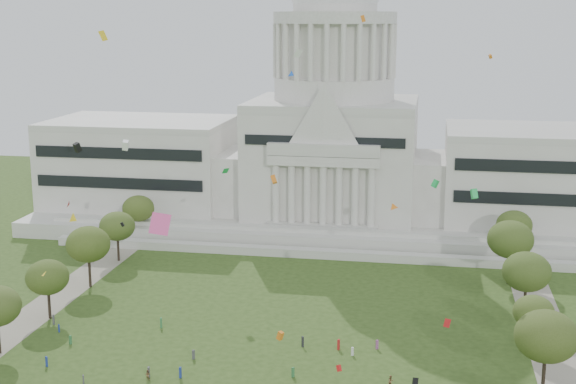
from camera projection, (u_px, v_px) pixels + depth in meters
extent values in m
cube|color=#B8B7AC|center=(333.00, 216.00, 222.40)|extent=(160.00, 60.00, 4.00)
cube|color=#B8B7AC|center=(316.00, 253.00, 190.90)|extent=(130.00, 3.00, 2.00)
cube|color=#B8B7AC|center=(320.00, 238.00, 198.27)|extent=(140.00, 3.00, 5.00)
cube|color=beige|center=(141.00, 164.00, 228.22)|extent=(50.00, 34.00, 22.00)
cube|color=beige|center=(542.00, 178.00, 209.05)|extent=(50.00, 34.00, 22.00)
cube|color=beige|center=(235.00, 179.00, 222.06)|extent=(12.00, 26.00, 16.00)
cube|color=beige|center=(433.00, 187.00, 212.66)|extent=(12.00, 26.00, 16.00)
cube|color=beige|center=(333.00, 160.00, 217.99)|extent=(44.00, 38.00, 28.00)
cube|color=beige|center=(323.00, 161.00, 198.08)|extent=(28.00, 3.00, 2.40)
cube|color=black|center=(118.00, 168.00, 211.26)|extent=(46.00, 0.40, 11.00)
cube|color=black|center=(552.00, 184.00, 192.10)|extent=(46.00, 0.40, 11.00)
cylinder|color=beige|center=(334.00, 88.00, 213.81)|extent=(32.00, 32.00, 6.00)
cylinder|color=beige|center=(335.00, 50.00, 211.66)|extent=(28.00, 28.00, 14.00)
cylinder|color=#B8B7AC|center=(335.00, 18.00, 209.83)|extent=(32.40, 32.40, 3.00)
cube|color=gray|center=(21.00, 324.00, 149.51)|extent=(8.00, 160.00, 0.04)
cube|color=gray|center=(556.00, 363.00, 132.78)|extent=(8.00, 160.00, 0.04)
cylinder|color=black|center=(543.00, 377.00, 120.72)|extent=(0.56, 0.56, 6.20)
ellipsoid|color=#374819|center=(546.00, 336.00, 119.30)|extent=(9.55, 9.55, 7.82)
cylinder|color=black|center=(49.00, 305.00, 152.03)|extent=(0.56, 0.56, 5.27)
ellipsoid|color=#334A16|center=(47.00, 277.00, 150.82)|extent=(8.12, 8.12, 6.65)
cylinder|color=black|center=(532.00, 339.00, 137.23)|extent=(0.56, 0.56, 4.56)
ellipsoid|color=#3C501C|center=(534.00, 312.00, 136.20)|extent=(7.01, 7.01, 5.74)
cylinder|color=black|center=(90.00, 273.00, 169.72)|extent=(0.56, 0.56, 6.03)
ellipsoid|color=#384D16|center=(88.00, 244.00, 168.35)|extent=(9.29, 9.29, 7.60)
cylinder|color=black|center=(525.00, 303.00, 151.97)|extent=(0.56, 0.56, 5.97)
ellipsoid|color=#2F4617|center=(527.00, 272.00, 150.61)|extent=(9.19, 9.19, 7.52)
cylinder|color=black|center=(118.00, 250.00, 187.85)|extent=(0.56, 0.56, 5.41)
ellipsoid|color=#3A501D|center=(117.00, 226.00, 186.62)|extent=(8.33, 8.33, 6.81)
cylinder|color=black|center=(509.00, 270.00, 171.51)|extent=(0.56, 0.56, 6.37)
ellipsoid|color=#334A18|center=(510.00, 239.00, 170.05)|extent=(9.82, 9.82, 8.03)
cylinder|color=black|center=(139.00, 230.00, 205.57)|extent=(0.56, 0.56, 5.32)
ellipsoid|color=#3C5019|center=(138.00, 208.00, 204.35)|extent=(8.19, 8.19, 6.70)
cylinder|color=black|center=(513.00, 249.00, 188.41)|extent=(0.56, 0.56, 5.47)
ellipsoid|color=#344B19|center=(514.00, 225.00, 187.16)|extent=(8.42, 8.42, 6.89)
imported|color=olive|center=(391.00, 381.00, 124.10)|extent=(1.11, 1.05, 1.95)
imported|color=olive|center=(148.00, 375.00, 126.69)|extent=(0.86, 0.59, 1.67)
cube|color=#994C8C|center=(377.00, 345.00, 138.37)|extent=(0.51, 0.47, 1.65)
cube|color=#4C4C51|center=(83.00, 379.00, 125.33)|extent=(0.38, 0.45, 1.46)
cube|color=#33723F|center=(70.00, 340.00, 140.41)|extent=(0.41, 0.49, 1.59)
cube|color=#33723F|center=(161.00, 323.00, 147.77)|extent=(0.43, 0.57, 1.93)
cube|color=navy|center=(59.00, 328.00, 145.86)|extent=(0.42, 0.46, 1.46)
cube|color=silver|center=(352.00, 351.00, 135.69)|extent=(0.44, 0.33, 1.51)
cube|color=#B21E1E|center=(339.00, 345.00, 138.12)|extent=(0.42, 0.55, 1.86)
cube|color=#4C4C51|center=(193.00, 355.00, 134.27)|extent=(0.44, 0.51, 1.64)
cube|color=#4C4C51|center=(149.00, 372.00, 127.46)|extent=(0.38, 0.52, 1.80)
cube|color=#33723F|center=(293.00, 372.00, 127.61)|extent=(0.48, 0.51, 1.65)
cube|color=#26262B|center=(303.00, 342.00, 139.28)|extent=(0.48, 0.58, 1.88)
cube|color=navy|center=(180.00, 373.00, 127.34)|extent=(0.31, 0.49, 1.80)
cube|color=navy|center=(47.00, 362.00, 131.49)|extent=(0.52, 0.53, 1.72)
cube|color=#4C4C51|center=(54.00, 320.00, 149.43)|extent=(0.41, 0.55, 1.84)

